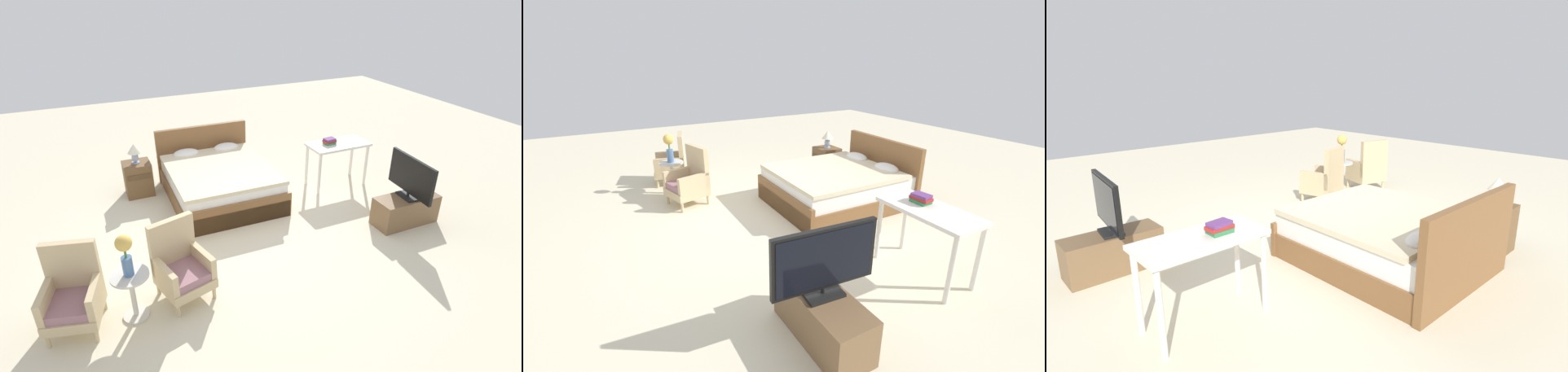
% 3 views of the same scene
% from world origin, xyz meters
% --- Properties ---
extents(ground_plane, '(16.00, 16.00, 0.00)m').
position_xyz_m(ground_plane, '(0.00, 0.00, 0.00)').
color(ground_plane, beige).
extents(bed, '(1.68, 2.02, 0.96)m').
position_xyz_m(bed, '(-0.06, 1.15, 0.30)').
color(bed, brown).
rests_on(bed, ground_plane).
extents(armchair_by_window_left, '(0.66, 0.66, 0.92)m').
position_xyz_m(armchair_by_window_left, '(-2.34, -0.93, 0.37)').
color(armchair_by_window_left, '#CCB284').
rests_on(armchair_by_window_left, ground_plane).
extents(armchair_by_window_right, '(0.66, 0.66, 0.92)m').
position_xyz_m(armchair_by_window_right, '(-1.21, -0.93, 0.37)').
color(armchair_by_window_right, '#CCB284').
rests_on(armchair_by_window_right, ground_plane).
extents(side_table, '(0.40, 0.40, 0.56)m').
position_xyz_m(side_table, '(-1.77, -1.07, 0.36)').
color(side_table, beige).
rests_on(side_table, ground_plane).
extents(flower_vase, '(0.17, 0.17, 0.48)m').
position_xyz_m(flower_vase, '(-1.77, -1.07, 0.86)').
color(flower_vase, '#4C709E').
rests_on(flower_vase, side_table).
extents(nightstand, '(0.44, 0.41, 0.57)m').
position_xyz_m(nightstand, '(-1.25, 1.79, 0.29)').
color(nightstand, brown).
rests_on(nightstand, ground_plane).
extents(table_lamp, '(0.22, 0.22, 0.33)m').
position_xyz_m(table_lamp, '(-1.25, 1.79, 0.78)').
color(table_lamp, '#9EADC6').
rests_on(table_lamp, nightstand).
extents(tv_stand, '(0.96, 0.40, 0.43)m').
position_xyz_m(tv_stand, '(2.20, -0.76, 0.21)').
color(tv_stand, brown).
rests_on(tv_stand, ground_plane).
extents(tv_flatscreen, '(0.23, 0.92, 0.61)m').
position_xyz_m(tv_flatscreen, '(2.20, -0.76, 0.75)').
color(tv_flatscreen, black).
rests_on(tv_flatscreen, tv_stand).
extents(vanity_desk, '(1.04, 0.52, 0.78)m').
position_xyz_m(vanity_desk, '(1.97, 0.74, 0.66)').
color(vanity_desk, silver).
rests_on(vanity_desk, ground_plane).
extents(book_stack, '(0.22, 0.15, 0.10)m').
position_xyz_m(book_stack, '(1.81, 0.77, 0.82)').
color(book_stack, '#337A47').
rests_on(book_stack, vanity_desk).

